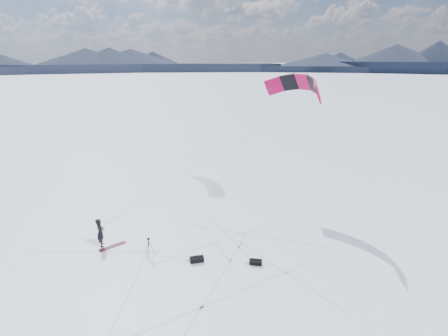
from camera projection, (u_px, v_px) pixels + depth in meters
name	position (u px, v px, depth m)	size (l,w,h in m)	color
ground	(174.00, 265.00, 18.48)	(1800.00, 1800.00, 0.00)	white
horizon_hills	(169.00, 190.00, 17.01)	(704.00, 704.00, 10.46)	black
snow_tracks	(167.00, 275.00, 17.64)	(17.62, 14.39, 0.01)	silver
snowkiter	(102.00, 245.00, 20.45)	(0.68, 0.45, 1.86)	black
snowboard	(113.00, 246.00, 20.31)	(1.67, 0.31, 0.04)	maroon
tripod	(149.00, 244.00, 19.11)	(0.55, 0.63, 1.22)	black
gear_bag_a	(197.00, 259.00, 18.77)	(0.84, 0.50, 0.35)	black
gear_bag_b	(256.00, 262.00, 18.54)	(0.79, 0.69, 0.33)	black
power_kite	(297.00, 86.00, 23.91)	(15.92, 6.02, 8.96)	#C20545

